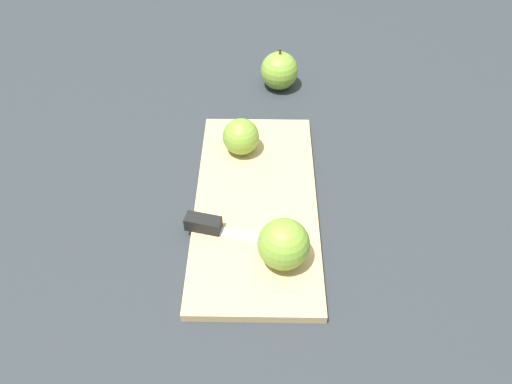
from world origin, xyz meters
The scene contains 7 objects.
ground_plane centered at (0.00, 0.00, 0.00)m, with size 4.00×4.00×0.00m, color #282D33.
cutting_board centered at (0.00, 0.00, 0.01)m, with size 0.44×0.21×0.02m.
apple_half_left centered at (-0.12, -0.03, 0.05)m, with size 0.07×0.07×0.07m.
apple_half_right centered at (0.12, 0.04, 0.05)m, with size 0.08×0.08×0.08m.
knife centered at (0.06, -0.07, 0.03)m, with size 0.05×0.13×0.02m.
apple_slice centered at (0.10, 0.06, 0.02)m, with size 0.05×0.05×0.01m.
apple_whole centered at (-0.35, 0.04, 0.04)m, with size 0.08×0.08×0.09m.
Camera 1 is at (0.56, 0.01, 0.62)m, focal length 35.00 mm.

